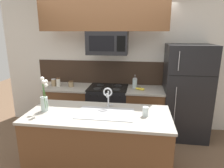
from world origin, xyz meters
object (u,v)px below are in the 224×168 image
stove_range (108,109)px  refrigerator (186,92)px  storage_jar_medium (58,82)px  storage_jar_short (71,84)px  french_press (135,83)px  storage_jar_tall (54,82)px  banana_bunch (140,89)px  drinking_glass (146,112)px  sink_faucet (108,95)px  flower_vase (44,101)px  microwave (108,43)px

stove_range → refrigerator: size_ratio=0.53×
storage_jar_medium → storage_jar_short: bearing=2.7°
refrigerator → french_press: (-0.96, 0.04, 0.13)m
stove_range → refrigerator: refrigerator is taller
stove_range → storage_jar_tall: size_ratio=6.32×
storage_jar_short → banana_bunch: size_ratio=0.58×
storage_jar_medium → drinking_glass: 2.09m
refrigerator → banana_bunch: 0.85m
storage_jar_tall → sink_faucet: sink_faucet is taller
storage_jar_medium → stove_range: bearing=1.7°
flower_vase → banana_bunch: bearing=43.0°
sink_faucet → microwave: bearing=99.4°
storage_jar_short → french_press: size_ratio=0.42×
drinking_glass → flower_vase: size_ratio=0.26×
microwave → drinking_glass: bearing=-60.3°
flower_vase → sink_faucet: bearing=15.9°
sink_faucet → drinking_glass: 0.59m
storage_jar_short → drinking_glass: size_ratio=0.90×
storage_jar_medium → sink_faucet: size_ratio=0.57×
stove_range → refrigerator: bearing=0.8°
storage_jar_short → sink_faucet: sink_faucet is taller
refrigerator → storage_jar_medium: size_ratio=10.14×
storage_jar_tall → storage_jar_short: storage_jar_tall is taller
microwave → refrigerator: bearing=1.6°
microwave → banana_bunch: 1.05m
stove_range → banana_bunch: banana_bunch is taller
storage_jar_short → sink_faucet: bearing=-48.0°
microwave → storage_jar_tall: bearing=179.5°
refrigerator → flower_vase: size_ratio=3.65×
storage_jar_medium → drinking_glass: bearing=-35.6°
french_press → flower_vase: flower_vase is taller
banana_bunch → sink_faucet: sink_faucet is taller
refrigerator → banana_bunch: (-0.85, -0.08, 0.05)m
storage_jar_short → banana_bunch: bearing=-1.7°
storage_jar_medium → drinking_glass: (1.70, -1.22, -0.02)m
banana_bunch → sink_faucet: size_ratio=0.62×
refrigerator → banana_bunch: size_ratio=9.26×
storage_jar_tall → storage_jar_short: (0.37, -0.01, -0.02)m
microwave → storage_jar_tall: 1.36m
refrigerator → sink_faucet: (-1.31, -1.05, 0.23)m
drinking_glass → microwave: bearing=119.7°
storage_jar_medium → flower_vase: bearing=-75.4°
storage_jar_tall → flower_vase: size_ratio=0.30×
banana_bunch → french_press: size_ratio=0.71×
storage_jar_short → sink_faucet: size_ratio=0.36×
microwave → stove_range: bearing=90.2°
refrigerator → storage_jar_medium: 2.48m
storage_jar_tall → stove_range: bearing=0.6°
microwave → refrigerator: 1.72m
french_press → sink_faucet: (-0.35, -1.09, 0.10)m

